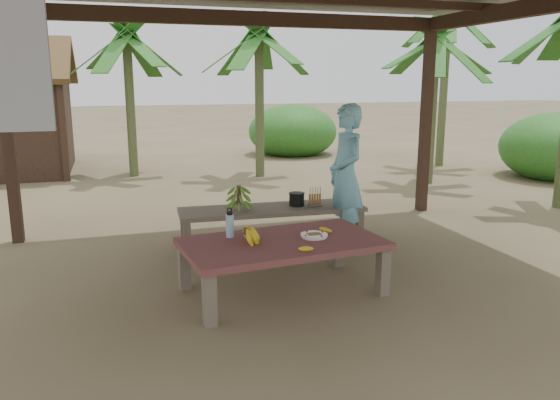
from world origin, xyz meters
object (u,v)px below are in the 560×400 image
object	(u,v)px
bench	(272,212)
cooking_pot	(297,200)
ripe_banana_bunch	(245,234)
water_flask	(230,225)
plate	(314,236)
work_table	(282,247)
woman	(346,176)

from	to	relation	value
bench	cooking_pot	bearing A→B (deg)	3.63
ripe_banana_bunch	water_flask	size ratio (longest dim) A/B	0.91
cooking_pot	bench	bearing A→B (deg)	-179.52
plate	water_flask	xyz separation A→B (m)	(-0.75, 0.24, 0.10)
plate	work_table	bearing A→B (deg)	-179.06
woman	work_table	bearing A→B (deg)	-42.56
work_table	cooking_pot	world-z (taller)	cooking_pot
woman	bench	bearing A→B (deg)	-106.59
ripe_banana_bunch	water_flask	distance (m)	0.24
ripe_banana_bunch	cooking_pot	xyz separation A→B (m)	(1.00, 1.47, -0.05)
plate	woman	bearing A→B (deg)	54.98
bench	water_flask	size ratio (longest dim) A/B	7.86
work_table	woman	world-z (taller)	woman
ripe_banana_bunch	work_table	bearing A→B (deg)	-5.40
cooking_pot	water_flask	bearing A→B (deg)	-131.07
work_table	water_flask	distance (m)	0.53
bench	cooking_pot	world-z (taller)	cooking_pot
water_flask	work_table	bearing A→B (deg)	-29.70
woman	ripe_banana_bunch	bearing A→B (deg)	-50.61
plate	water_flask	world-z (taller)	water_flask
water_flask	cooking_pot	distance (m)	1.66
work_table	bench	world-z (taller)	work_table
cooking_pot	woman	xyz separation A→B (m)	(0.52, -0.26, 0.31)
work_table	bench	distance (m)	1.54
work_table	cooking_pot	distance (m)	1.64
cooking_pot	woman	bearing A→B (deg)	-27.04
ripe_banana_bunch	woman	distance (m)	1.95
work_table	ripe_banana_bunch	bearing A→B (deg)	168.60
ripe_banana_bunch	cooking_pot	size ratio (longest dim) A/B	1.43
work_table	plate	distance (m)	0.32
cooking_pot	woman	world-z (taller)	woman
water_flask	woman	bearing A→B (deg)	31.58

